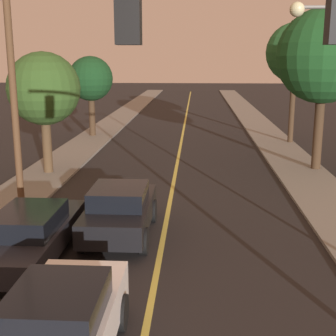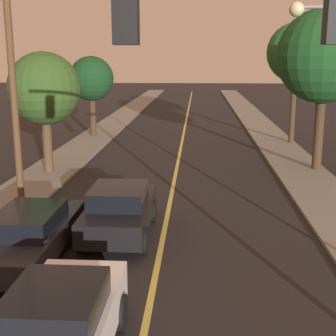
{
  "view_description": "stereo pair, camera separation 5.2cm",
  "coord_description": "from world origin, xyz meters",
  "px_view_note": "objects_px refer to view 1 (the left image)",
  "views": [
    {
      "loc": [
        0.95,
        -2.11,
        5.29
      ],
      "look_at": [
        0.0,
        13.49,
        1.6
      ],
      "focal_mm": 50.0,
      "sensor_mm": 36.0,
      "label": 1
    },
    {
      "loc": [
        1.0,
        -2.11,
        5.29
      ],
      "look_at": [
        0.0,
        13.49,
        1.6
      ],
      "focal_mm": 50.0,
      "sensor_mm": 36.0,
      "label": 2
    }
  ],
  "objects_px": {
    "car_near_lane_second": "(120,210)",
    "tree_left_near": "(44,89)",
    "tree_right_near": "(295,53)",
    "car_outer_lane_second": "(32,233)",
    "car_near_lane_front": "(61,327)",
    "tree_left_far": "(91,79)",
    "tree_right_far": "(324,56)",
    "utility_pole_left": "(12,81)"
  },
  "relations": [
    {
      "from": "car_near_lane_front",
      "to": "utility_pole_left",
      "type": "relative_size",
      "value": 0.48
    },
    {
      "from": "car_near_lane_front",
      "to": "utility_pole_left",
      "type": "distance_m",
      "value": 10.21
    },
    {
      "from": "tree_right_near",
      "to": "utility_pole_left",
      "type": "bearing_deg",
      "value": -131.23
    },
    {
      "from": "car_near_lane_front",
      "to": "tree_right_far",
      "type": "bearing_deg",
      "value": 62.26
    },
    {
      "from": "car_outer_lane_second",
      "to": "tree_right_far",
      "type": "distance_m",
      "value": 15.45
    },
    {
      "from": "car_near_lane_second",
      "to": "tree_right_near",
      "type": "xyz_separation_m",
      "value": [
        8.18,
        16.24,
        4.75
      ]
    },
    {
      "from": "car_near_lane_second",
      "to": "tree_right_far",
      "type": "bearing_deg",
      "value": 48.17
    },
    {
      "from": "tree_left_near",
      "to": "tree_left_far",
      "type": "distance_m",
      "value": 10.54
    },
    {
      "from": "car_near_lane_second",
      "to": "utility_pole_left",
      "type": "xyz_separation_m",
      "value": [
        -3.96,
        2.39,
        3.71
      ]
    },
    {
      "from": "tree_left_far",
      "to": "car_outer_lane_second",
      "type": "bearing_deg",
      "value": -82.09
    },
    {
      "from": "tree_right_far",
      "to": "car_near_lane_front",
      "type": "bearing_deg",
      "value": -117.74
    },
    {
      "from": "car_outer_lane_second",
      "to": "tree_left_far",
      "type": "bearing_deg",
      "value": 97.91
    },
    {
      "from": "tree_left_near",
      "to": "car_outer_lane_second",
      "type": "bearing_deg",
      "value": -74.88
    },
    {
      "from": "car_outer_lane_second",
      "to": "tree_left_near",
      "type": "distance_m",
      "value": 10.22
    },
    {
      "from": "car_near_lane_front",
      "to": "tree_right_far",
      "type": "relative_size",
      "value": 0.55
    },
    {
      "from": "tree_left_near",
      "to": "tree_left_far",
      "type": "height_order",
      "value": "tree_left_near"
    },
    {
      "from": "car_near_lane_second",
      "to": "utility_pole_left",
      "type": "bearing_deg",
      "value": 148.91
    },
    {
      "from": "utility_pole_left",
      "to": "tree_right_near",
      "type": "relative_size",
      "value": 1.17
    },
    {
      "from": "car_near_lane_front",
      "to": "tree_right_near",
      "type": "bearing_deg",
      "value": 70.02
    },
    {
      "from": "tree_right_far",
      "to": "tree_left_near",
      "type": "bearing_deg",
      "value": -173.54
    },
    {
      "from": "car_near_lane_second",
      "to": "tree_left_near",
      "type": "xyz_separation_m",
      "value": [
        -4.59,
        7.51,
        3.09
      ]
    },
    {
      "from": "utility_pole_left",
      "to": "tree_right_near",
      "type": "xyz_separation_m",
      "value": [
        12.14,
        13.85,
        1.05
      ]
    },
    {
      "from": "tree_right_far",
      "to": "car_outer_lane_second",
      "type": "bearing_deg",
      "value": -132.93
    },
    {
      "from": "utility_pole_left",
      "to": "tree_right_near",
      "type": "distance_m",
      "value": 18.45
    },
    {
      "from": "tree_right_near",
      "to": "car_outer_lane_second",
      "type": "bearing_deg",
      "value": -119.48
    },
    {
      "from": "car_outer_lane_second",
      "to": "utility_pole_left",
      "type": "relative_size",
      "value": 0.58
    },
    {
      "from": "utility_pole_left",
      "to": "tree_left_far",
      "type": "xyz_separation_m",
      "value": [
        -0.86,
        15.66,
        -0.63
      ]
    },
    {
      "from": "car_near_lane_front",
      "to": "car_outer_lane_second",
      "type": "bearing_deg",
      "value": 114.97
    },
    {
      "from": "utility_pole_left",
      "to": "tree_left_far",
      "type": "bearing_deg",
      "value": 93.15
    },
    {
      "from": "car_near_lane_front",
      "to": "car_near_lane_second",
      "type": "xyz_separation_m",
      "value": [
        -0.0,
        6.27,
        -0.0
      ]
    },
    {
      "from": "utility_pole_left",
      "to": "car_outer_lane_second",
      "type": "bearing_deg",
      "value": -65.87
    },
    {
      "from": "car_outer_lane_second",
      "to": "tree_left_near",
      "type": "height_order",
      "value": "tree_left_near"
    },
    {
      "from": "car_outer_lane_second",
      "to": "tree_left_far",
      "type": "distance_m",
      "value": 20.35
    },
    {
      "from": "car_outer_lane_second",
      "to": "car_near_lane_front",
      "type": "bearing_deg",
      "value": -65.03
    },
    {
      "from": "tree_left_near",
      "to": "tree_right_far",
      "type": "xyz_separation_m",
      "value": [
        12.59,
        1.42,
        1.43
      ]
    },
    {
      "from": "car_near_lane_front",
      "to": "tree_right_far",
      "type": "height_order",
      "value": "tree_right_far"
    },
    {
      "from": "car_outer_lane_second",
      "to": "tree_right_near",
      "type": "xyz_separation_m",
      "value": [
        10.24,
        18.11,
        4.82
      ]
    },
    {
      "from": "utility_pole_left",
      "to": "tree_left_far",
      "type": "relative_size",
      "value": 1.6
    },
    {
      "from": "car_outer_lane_second",
      "to": "utility_pole_left",
      "type": "height_order",
      "value": "utility_pole_left"
    },
    {
      "from": "tree_right_near",
      "to": "tree_right_far",
      "type": "bearing_deg",
      "value": -91.46
    },
    {
      "from": "car_outer_lane_second",
      "to": "tree_left_far",
      "type": "height_order",
      "value": "tree_left_far"
    },
    {
      "from": "car_outer_lane_second",
      "to": "tree_left_far",
      "type": "xyz_separation_m",
      "value": [
        -2.77,
        19.92,
        3.14
      ]
    }
  ]
}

